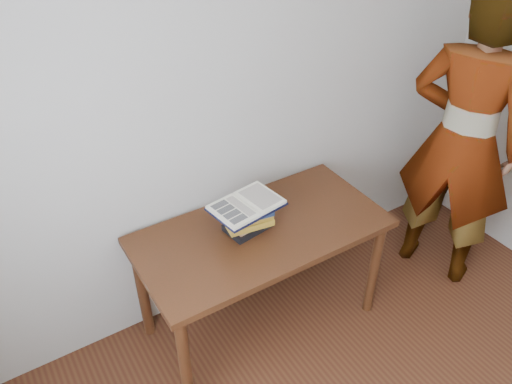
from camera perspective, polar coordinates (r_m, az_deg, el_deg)
desk at (r=2.70m, az=0.64°, el=-5.85°), size 1.34×0.67×0.72m
book_stack at (r=2.58m, az=-0.98°, el=-2.99°), size 0.27×0.22×0.16m
open_book at (r=2.53m, az=-1.09°, el=-1.50°), size 0.39×0.30×0.03m
reader at (r=3.16m, az=22.51°, el=5.19°), size 0.69×0.81×1.89m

